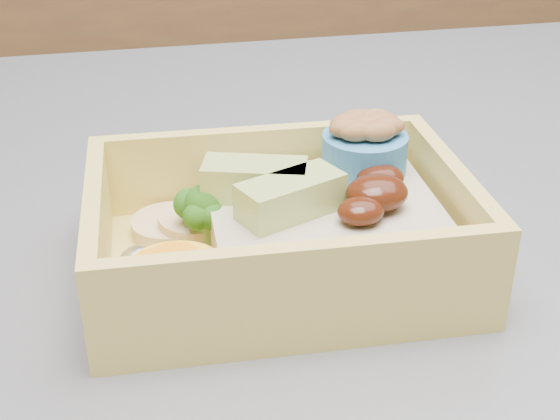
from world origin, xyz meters
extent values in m
cube|color=brown|center=(0.00, 1.20, 0.45)|extent=(3.20, 0.60, 0.90)
cube|color=#36363B|center=(0.00, -0.10, 0.90)|extent=(1.24, 0.84, 0.04)
cube|color=#DCC45B|center=(-0.07, -0.12, 0.92)|extent=(0.21, 0.15, 0.01)
cube|color=#DCC45B|center=(-0.07, -0.05, 0.95)|extent=(0.20, 0.02, 0.05)
cube|color=#DCC45B|center=(-0.07, -0.18, 0.95)|extent=(0.20, 0.02, 0.05)
cube|color=#DCC45B|center=(0.03, -0.12, 0.95)|extent=(0.01, 0.13, 0.05)
cube|color=#DCC45B|center=(-0.16, -0.11, 0.95)|extent=(0.01, 0.13, 0.05)
cube|color=tan|center=(-0.04, -0.12, 0.94)|extent=(0.13, 0.12, 0.03)
ellipsoid|color=#371308|center=(-0.02, -0.13, 0.97)|extent=(0.03, 0.03, 0.02)
ellipsoid|color=#371308|center=(-0.01, -0.11, 0.97)|extent=(0.03, 0.02, 0.01)
ellipsoid|color=#371308|center=(-0.03, -0.14, 0.97)|extent=(0.03, 0.02, 0.01)
cube|color=#A8C165|center=(-0.06, -0.12, 0.97)|extent=(0.06, 0.04, 0.02)
cube|color=#A8C165|center=(-0.08, -0.10, 0.97)|extent=(0.06, 0.04, 0.02)
cylinder|color=#72A056|center=(-0.11, -0.10, 0.94)|extent=(0.01, 0.01, 0.02)
sphere|color=#285F15|center=(-0.11, -0.10, 0.96)|extent=(0.02, 0.02, 0.02)
sphere|color=#285F15|center=(-0.10, -0.10, 0.96)|extent=(0.02, 0.02, 0.02)
sphere|color=#285F15|center=(-0.11, -0.09, 0.96)|extent=(0.02, 0.02, 0.02)
sphere|color=#285F15|center=(-0.10, -0.11, 0.95)|extent=(0.02, 0.02, 0.02)
sphere|color=#285F15|center=(-0.11, -0.11, 0.95)|extent=(0.02, 0.02, 0.02)
sphere|color=#285F15|center=(-0.11, -0.09, 0.95)|extent=(0.02, 0.02, 0.02)
cylinder|color=yellow|center=(-0.13, -0.15, 0.94)|extent=(0.05, 0.05, 0.02)
cylinder|color=orange|center=(-0.13, -0.14, 0.95)|extent=(0.03, 0.03, 0.00)
cylinder|color=orange|center=(-0.14, -0.15, 0.96)|extent=(0.03, 0.03, 0.00)
cylinder|color=tan|center=(-0.13, -0.08, 0.93)|extent=(0.04, 0.04, 0.01)
cylinder|color=tan|center=(-0.11, -0.08, 0.94)|extent=(0.04, 0.04, 0.01)
ellipsoid|color=white|center=(-0.09, -0.07, 0.94)|extent=(0.02, 0.02, 0.02)
ellipsoid|color=white|center=(-0.15, -0.12, 0.94)|extent=(0.02, 0.02, 0.02)
cylinder|color=teal|center=(-0.01, -0.08, 0.97)|extent=(0.05, 0.05, 0.02)
ellipsoid|color=brown|center=(-0.01, -0.08, 0.99)|extent=(0.02, 0.01, 0.01)
ellipsoid|color=brown|center=(0.00, -0.08, 0.99)|extent=(0.02, 0.01, 0.01)
ellipsoid|color=brown|center=(-0.02, -0.08, 0.99)|extent=(0.02, 0.01, 0.01)
ellipsoid|color=brown|center=(-0.01, -0.09, 0.99)|extent=(0.02, 0.01, 0.01)
ellipsoid|color=brown|center=(-0.02, -0.09, 0.99)|extent=(0.02, 0.01, 0.01)
ellipsoid|color=brown|center=(0.00, -0.09, 0.99)|extent=(0.02, 0.01, 0.01)
ellipsoid|color=brown|center=(-0.01, -0.07, 0.99)|extent=(0.02, 0.01, 0.01)
ellipsoid|color=brown|center=(0.00, -0.07, 0.99)|extent=(0.02, 0.01, 0.01)
ellipsoid|color=brown|center=(-0.02, -0.08, 0.99)|extent=(0.02, 0.01, 0.01)
camera|label=1|loc=(-0.15, -0.47, 1.16)|focal=50.00mm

